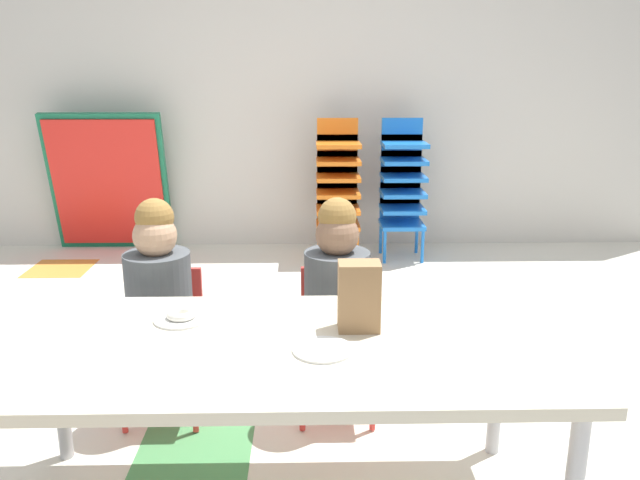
# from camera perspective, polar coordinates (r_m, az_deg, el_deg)

# --- Properties ---
(ground_plane) EXTENTS (6.06, 4.94, 0.02)m
(ground_plane) POSITION_cam_1_polar(r_m,az_deg,el_deg) (2.96, -0.97, -13.36)
(ground_plane) COLOR silver
(back_wall) EXTENTS (6.06, 0.10, 2.58)m
(back_wall) POSITION_cam_1_polar(r_m,az_deg,el_deg) (5.07, -1.05, 13.97)
(back_wall) COLOR beige
(back_wall) RESTS_ON ground_plane
(craft_table) EXTENTS (1.76, 0.80, 0.61)m
(craft_table) POSITION_cam_1_polar(r_m,az_deg,el_deg) (1.96, -4.17, -10.47)
(craft_table) COLOR beige
(craft_table) RESTS_ON ground_plane
(seated_child_near_camera) EXTENTS (0.32, 0.32, 0.92)m
(seated_child_near_camera) POSITION_cam_1_polar(r_m,az_deg,el_deg) (2.60, -14.22, -4.38)
(seated_child_near_camera) COLOR red
(seated_child_near_camera) RESTS_ON ground_plane
(seated_child_middle_seat) EXTENTS (0.32, 0.31, 0.92)m
(seated_child_middle_seat) POSITION_cam_1_polar(r_m,az_deg,el_deg) (2.54, 1.51, -4.40)
(seated_child_middle_seat) COLOR red
(seated_child_middle_seat) RESTS_ON ground_plane
(kid_chair_orange_stack) EXTENTS (0.32, 0.30, 1.04)m
(kid_chair_orange_stack) POSITION_cam_1_polar(r_m,az_deg,el_deg) (4.73, 1.60, 5.21)
(kid_chair_orange_stack) COLOR orange
(kid_chair_orange_stack) RESTS_ON ground_plane
(kid_chair_blue_stack) EXTENTS (0.32, 0.30, 1.04)m
(kid_chair_blue_stack) POSITION_cam_1_polar(r_m,az_deg,el_deg) (4.78, 7.40, 5.19)
(kid_chair_blue_stack) COLOR blue
(kid_chair_blue_stack) RESTS_ON ground_plane
(folded_activity_table) EXTENTS (0.90, 0.29, 1.09)m
(folded_activity_table) POSITION_cam_1_polar(r_m,az_deg,el_deg) (5.18, -18.44, 4.87)
(folded_activity_table) COLOR #19724C
(folded_activity_table) RESTS_ON ground_plane
(paper_bag_brown) EXTENTS (0.13, 0.09, 0.22)m
(paper_bag_brown) POSITION_cam_1_polar(r_m,az_deg,el_deg) (1.99, 3.52, -5.06)
(paper_bag_brown) COLOR #9E754C
(paper_bag_brown) RESTS_ON craft_table
(paper_plate_near_edge) EXTENTS (0.18, 0.18, 0.01)m
(paper_plate_near_edge) POSITION_cam_1_polar(r_m,az_deg,el_deg) (2.14, -12.32, -6.92)
(paper_plate_near_edge) COLOR white
(paper_plate_near_edge) RESTS_ON craft_table
(paper_plate_center_table) EXTENTS (0.18, 0.18, 0.01)m
(paper_plate_center_table) POSITION_cam_1_polar(r_m,az_deg,el_deg) (1.88, 0.26, -9.81)
(paper_plate_center_table) COLOR white
(paper_plate_center_table) RESTS_ON craft_table
(donut_powdered_on_plate) EXTENTS (0.10, 0.10, 0.03)m
(donut_powdered_on_plate) POSITION_cam_1_polar(r_m,az_deg,el_deg) (2.13, -12.35, -6.49)
(donut_powdered_on_plate) COLOR white
(donut_powdered_on_plate) RESTS_ON craft_table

